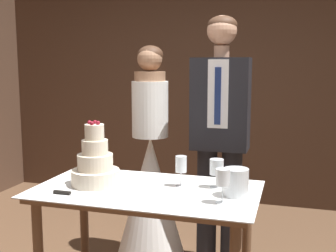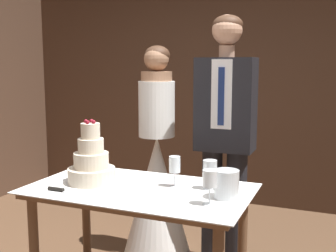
# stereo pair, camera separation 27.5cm
# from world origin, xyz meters

# --- Properties ---
(wall_back) EXTENTS (5.11, 0.12, 2.67)m
(wall_back) POSITION_xyz_m (0.00, 2.46, 1.34)
(wall_back) COLOR #513828
(wall_back) RESTS_ON ground_plane
(cake_table) EXTENTS (1.27, 0.72, 0.81)m
(cake_table) POSITION_xyz_m (0.09, 0.05, 0.70)
(cake_table) COLOR brown
(cake_table) RESTS_ON ground_plane
(tiered_cake) EXTENTS (0.28, 0.28, 0.38)m
(tiered_cake) POSITION_xyz_m (-0.22, 0.04, 0.93)
(tiered_cake) COLOR beige
(tiered_cake) RESTS_ON cake_table
(cake_knife) EXTENTS (0.38, 0.03, 0.02)m
(cake_knife) POSITION_xyz_m (-0.24, -0.18, 0.82)
(cake_knife) COLOR silver
(cake_knife) RESTS_ON cake_table
(wine_glass_near) EXTENTS (0.07, 0.07, 0.18)m
(wine_glass_near) POSITION_xyz_m (0.55, -0.08, 0.94)
(wine_glass_near) COLOR silver
(wine_glass_near) RESTS_ON cake_table
(wine_glass_middle) EXTENTS (0.07, 0.07, 0.18)m
(wine_glass_middle) POSITION_xyz_m (0.27, 0.15, 0.93)
(wine_glass_middle) COLOR silver
(wine_glass_middle) RESTS_ON cake_table
(wine_glass_far) EXTENTS (0.08, 0.08, 0.17)m
(wine_glass_far) POSITION_xyz_m (0.47, 0.18, 0.93)
(wine_glass_far) COLOR silver
(wine_glass_far) RESTS_ON cake_table
(hurricane_candle) EXTENTS (0.13, 0.13, 0.15)m
(hurricane_candle) POSITION_xyz_m (0.60, 0.06, 0.88)
(hurricane_candle) COLOR silver
(hurricane_candle) RESTS_ON cake_table
(bride) EXTENTS (0.54, 0.54, 1.65)m
(bride) POSITION_xyz_m (-0.18, 0.90, 0.60)
(bride) COLOR white
(bride) RESTS_ON ground_plane
(groom) EXTENTS (0.41, 0.25, 1.86)m
(groom) POSITION_xyz_m (0.37, 0.90, 1.05)
(groom) COLOR black
(groom) RESTS_ON ground_plane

